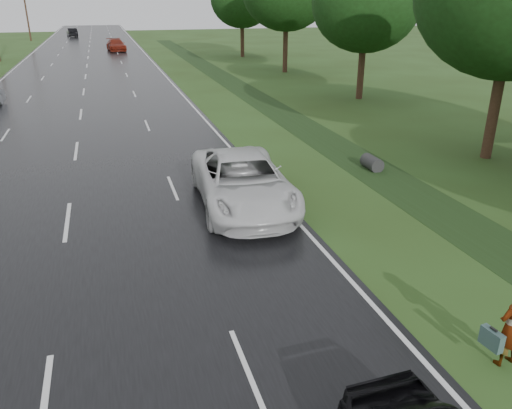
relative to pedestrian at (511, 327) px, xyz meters
name	(u,v)px	position (x,y,z in m)	size (l,w,h in m)	color
road	(86,70)	(-8.18, 46.11, -0.81)	(14.00, 180.00, 0.04)	black
edge_stripe_east	(157,67)	(-1.43, 46.11, -0.79)	(0.12, 180.00, 0.01)	silver
edge_stripe_west	(10,72)	(-14.93, 46.11, -0.79)	(0.12, 180.00, 0.01)	silver
center_line	(86,69)	(-8.18, 46.11, -0.79)	(0.12, 180.00, 0.01)	silver
drainage_ditch	(295,121)	(3.32, 19.82, -0.80)	(2.20, 120.00, 0.56)	#1C3113
utility_pole_distant	(25,7)	(-17.38, 86.11, 4.36)	(1.60, 0.26, 10.00)	#362116
tree_east_c	(366,2)	(10.02, 25.11, 5.30)	(7.00, 7.00, 9.29)	#362116
pedestrian	(511,327)	(0.00, 0.00, 0.00)	(0.77, 0.63, 1.61)	#A5998C
white_pickup	(243,181)	(-2.68, 8.79, 0.05)	(2.81, 6.10, 1.70)	silver
far_car_red	(116,45)	(-4.69, 64.12, -0.05)	(2.09, 5.13, 1.49)	maroon
far_car_dark	(72,32)	(-11.27, 93.63, -0.07)	(1.54, 4.41, 1.45)	black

